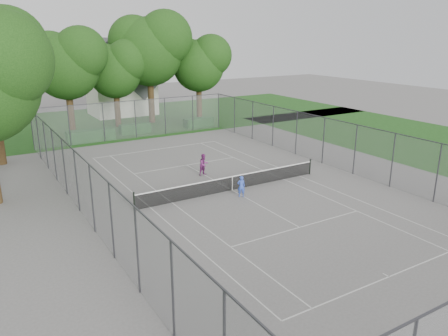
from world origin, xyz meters
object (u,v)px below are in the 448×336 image
girl_player (241,186)px  woman_player (204,164)px  house (121,84)px  tennis_net (232,183)px

girl_player → woman_player: woman_player is taller
house → woman_player: 26.55m
tennis_net → girl_player: bearing=-96.1°
tennis_net → woman_player: (-0.02, 3.65, 0.25)m
girl_player → tennis_net: bearing=-72.4°
house → tennis_net: bearing=-95.8°
tennis_net → house: bearing=84.2°
house → woman_player: house is taller
girl_player → woman_player: bearing=-67.6°
tennis_net → house: size_ratio=1.43×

